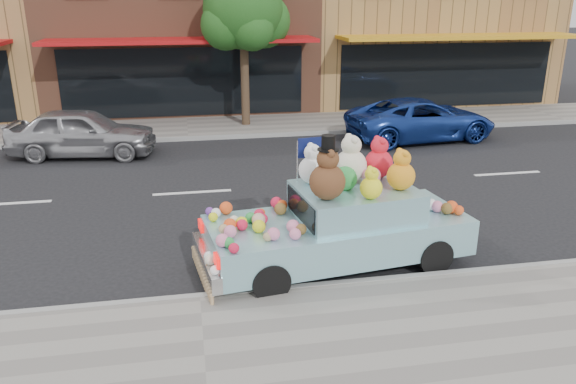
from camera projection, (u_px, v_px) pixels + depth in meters
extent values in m
plane|color=black|center=(192.00, 193.00, 13.03)|extent=(120.00, 120.00, 0.00)
cube|color=gray|center=(205.00, 359.00, 6.98)|extent=(60.00, 3.00, 0.12)
cube|color=gray|center=(187.00, 128.00, 19.03)|extent=(60.00, 3.00, 0.12)
cube|color=gray|center=(200.00, 298.00, 8.37)|extent=(60.00, 0.12, 0.13)
cube|color=gray|center=(188.00, 139.00, 17.64)|extent=(60.00, 0.12, 0.13)
cube|color=brown|center=(180.00, 16.00, 22.99)|extent=(10.00, 8.00, 7.00)
cube|color=black|center=(185.00, 82.00, 19.96)|extent=(8.50, 0.06, 2.40)
cube|color=#A90F12|center=(182.00, 41.00, 18.64)|extent=(9.00, 1.80, 0.12)
cube|color=#9B7441|center=(411.00, 15.00, 24.71)|extent=(10.00, 8.00, 7.00)
cube|color=black|center=(447.00, 75.00, 21.68)|extent=(8.50, 0.06, 2.40)
cube|color=orange|center=(461.00, 37.00, 20.37)|extent=(9.00, 1.80, 0.12)
cylinder|color=#38281C|center=(245.00, 81.00, 18.87)|extent=(0.28, 0.28, 3.20)
sphere|color=#194D16|center=(243.00, 8.00, 18.09)|extent=(2.60, 2.60, 2.60)
sphere|color=#194D16|center=(263.00, 21.00, 18.63)|extent=(1.80, 1.80, 1.80)
sphere|color=#194D16|center=(226.00, 25.00, 17.97)|extent=(1.60, 1.60, 1.60)
sphere|color=#194D16|center=(252.00, 29.00, 17.77)|extent=(1.40, 1.40, 1.40)
sphere|color=#194D16|center=(232.00, 18.00, 18.70)|extent=(1.60, 1.60, 1.60)
imported|color=#9F9FA3|center=(82.00, 132.00, 15.76)|extent=(4.21, 2.15, 1.37)
imported|color=navy|center=(421.00, 119.00, 17.60)|extent=(4.87, 2.63, 1.30)
cylinder|color=black|center=(434.00, 256.00, 9.18)|extent=(0.62, 0.28, 0.60)
cylinder|color=black|center=(390.00, 222.00, 10.58)|extent=(0.62, 0.28, 0.60)
cylinder|color=black|center=(271.00, 282.00, 8.37)|extent=(0.62, 0.28, 0.60)
cylinder|color=black|center=(245.00, 241.00, 9.77)|extent=(0.62, 0.28, 0.60)
cube|color=#8BC3CF|center=(337.00, 235.00, 9.39)|extent=(4.48, 2.24, 0.60)
cube|color=#8BC3CF|center=(355.00, 202.00, 9.30)|extent=(2.08, 1.73, 0.50)
cube|color=silver|center=(206.00, 261.00, 8.80)|extent=(0.39, 1.79, 0.26)
cube|color=red|center=(217.00, 261.00, 8.10)|extent=(0.10, 0.29, 0.16)
cube|color=red|center=(201.00, 226.00, 9.32)|extent=(0.10, 0.29, 0.16)
cube|color=black|center=(301.00, 208.00, 9.02)|extent=(0.21, 1.29, 0.40)
sphere|color=#502D17|center=(327.00, 182.00, 8.62)|extent=(0.56, 0.56, 0.56)
sphere|color=#502D17|center=(328.00, 159.00, 8.50)|extent=(0.35, 0.35, 0.35)
sphere|color=#502D17|center=(330.00, 154.00, 8.35)|extent=(0.13, 0.13, 0.13)
sphere|color=#502D17|center=(326.00, 150.00, 8.57)|extent=(0.13, 0.13, 0.13)
cylinder|color=black|center=(328.00, 149.00, 8.45)|extent=(0.33, 0.33, 0.02)
cylinder|color=black|center=(328.00, 142.00, 8.41)|extent=(0.21, 0.21, 0.22)
sphere|color=beige|center=(351.00, 166.00, 9.45)|extent=(0.55, 0.55, 0.55)
sphere|color=beige|center=(351.00, 145.00, 9.33)|extent=(0.34, 0.34, 0.34)
sphere|color=beige|center=(354.00, 140.00, 9.19)|extent=(0.13, 0.13, 0.13)
sphere|color=beige|center=(350.00, 137.00, 9.41)|extent=(0.13, 0.13, 0.13)
sphere|color=orange|center=(401.00, 176.00, 9.06)|extent=(0.46, 0.46, 0.46)
sphere|color=orange|center=(402.00, 158.00, 8.96)|extent=(0.29, 0.29, 0.29)
sphere|color=orange|center=(405.00, 154.00, 8.84)|extent=(0.11, 0.11, 0.11)
sphere|color=orange|center=(400.00, 151.00, 9.02)|extent=(0.11, 0.11, 0.11)
sphere|color=red|center=(379.00, 164.00, 9.67)|extent=(0.49, 0.49, 0.49)
sphere|color=red|center=(380.00, 146.00, 9.56)|extent=(0.31, 0.31, 0.31)
sphere|color=red|center=(382.00, 142.00, 9.43)|extent=(0.12, 0.12, 0.12)
sphere|color=red|center=(378.00, 139.00, 9.63)|extent=(0.12, 0.12, 0.12)
sphere|color=white|center=(312.00, 170.00, 9.37)|extent=(0.47, 0.47, 0.47)
sphere|color=white|center=(313.00, 153.00, 9.27)|extent=(0.29, 0.29, 0.29)
sphere|color=white|center=(314.00, 149.00, 9.14)|extent=(0.11, 0.11, 0.11)
sphere|color=white|center=(311.00, 146.00, 9.33)|extent=(0.11, 0.11, 0.11)
sphere|color=yellow|center=(371.00, 188.00, 8.66)|extent=(0.35, 0.35, 0.35)
sphere|color=yellow|center=(372.00, 174.00, 8.59)|extent=(0.22, 0.22, 0.22)
sphere|color=yellow|center=(374.00, 171.00, 8.49)|extent=(0.08, 0.08, 0.08)
sphere|color=yellow|center=(370.00, 168.00, 8.63)|extent=(0.08, 0.08, 0.08)
sphere|color=#258838|center=(345.00, 179.00, 9.10)|extent=(0.40, 0.40, 0.40)
sphere|color=#D2698B|center=(371.00, 176.00, 9.30)|extent=(0.32, 0.32, 0.32)
sphere|color=#CCCD16|center=(242.00, 222.00, 8.88)|extent=(0.19, 0.19, 0.19)
sphere|color=red|center=(242.00, 225.00, 8.79)|extent=(0.18, 0.18, 0.18)
sphere|color=#CCCD16|center=(213.00, 217.00, 9.13)|extent=(0.16, 0.16, 0.16)
sphere|color=#9C8156|center=(223.00, 229.00, 8.66)|extent=(0.16, 0.16, 0.16)
sphere|color=#E34315|center=(282.00, 205.00, 9.60)|extent=(0.18, 0.18, 0.18)
sphere|color=brown|center=(280.00, 209.00, 9.40)|extent=(0.21, 0.21, 0.21)
sphere|color=#D2698B|center=(295.00, 234.00, 8.45)|extent=(0.18, 0.18, 0.18)
sphere|color=#258838|center=(229.00, 243.00, 8.18)|extent=(0.16, 0.16, 0.16)
sphere|color=brown|center=(301.00, 229.00, 8.63)|extent=(0.17, 0.17, 0.17)
sphere|color=#9C8156|center=(268.00, 237.00, 8.40)|extent=(0.14, 0.14, 0.14)
sphere|color=#CCCD16|center=(259.00, 226.00, 8.69)|extent=(0.21, 0.21, 0.21)
sphere|color=red|center=(263.00, 219.00, 9.04)|extent=(0.17, 0.17, 0.17)
sphere|color=#5F2C88|center=(210.00, 211.00, 9.38)|extent=(0.14, 0.14, 0.14)
sphere|color=red|center=(276.00, 203.00, 9.69)|extent=(0.20, 0.20, 0.20)
sphere|color=#E34315|center=(226.00, 208.00, 9.42)|extent=(0.22, 0.22, 0.22)
sphere|color=white|center=(216.00, 213.00, 9.30)|extent=(0.16, 0.16, 0.16)
sphere|color=#D2698B|center=(222.00, 240.00, 8.21)|extent=(0.20, 0.20, 0.20)
sphere|color=#258838|center=(251.00, 218.00, 9.08)|extent=(0.18, 0.18, 0.18)
sphere|color=#E34315|center=(261.00, 213.00, 9.31)|extent=(0.15, 0.15, 0.15)
sphere|color=beige|center=(234.00, 220.00, 9.01)|extent=(0.15, 0.15, 0.15)
sphere|color=#D2698B|center=(230.00, 231.00, 8.52)|extent=(0.20, 0.20, 0.20)
sphere|color=red|center=(259.00, 214.00, 9.23)|extent=(0.17, 0.17, 0.17)
sphere|color=red|center=(234.00, 248.00, 8.01)|extent=(0.15, 0.15, 0.15)
sphere|color=#E34315|center=(230.00, 225.00, 8.76)|extent=(0.21, 0.21, 0.21)
sphere|color=#D2698B|center=(274.00, 234.00, 8.43)|extent=(0.20, 0.20, 0.20)
sphere|color=#D2698B|center=(293.00, 226.00, 8.70)|extent=(0.21, 0.21, 0.21)
sphere|color=#D8A88C|center=(258.00, 220.00, 8.91)|extent=(0.22, 0.22, 0.22)
sphere|color=red|center=(210.00, 259.00, 8.41)|extent=(0.15, 0.15, 0.15)
sphere|color=#CCCD16|center=(210.00, 259.00, 8.43)|extent=(0.14, 0.14, 0.14)
sphere|color=#9C8156|center=(210.00, 259.00, 8.39)|extent=(0.16, 0.16, 0.16)
sphere|color=white|center=(215.00, 270.00, 8.08)|extent=(0.14, 0.14, 0.14)
sphere|color=white|center=(209.00, 256.00, 8.51)|extent=(0.14, 0.14, 0.14)
sphere|color=beige|center=(210.00, 259.00, 8.37)|extent=(0.17, 0.17, 0.17)
sphere|color=#E34315|center=(459.00, 210.00, 9.40)|extent=(0.17, 0.17, 0.17)
sphere|color=white|center=(431.00, 205.00, 9.60)|extent=(0.20, 0.20, 0.20)
sphere|color=brown|center=(447.00, 208.00, 9.43)|extent=(0.20, 0.20, 0.20)
sphere|color=#E34315|center=(451.00, 207.00, 9.47)|extent=(0.22, 0.22, 0.22)
sphere|color=brown|center=(402.00, 196.00, 10.06)|extent=(0.17, 0.17, 0.17)
sphere|color=#D2698B|center=(437.00, 206.00, 9.52)|extent=(0.20, 0.20, 0.20)
cylinder|color=#997A54|center=(212.00, 302.00, 8.09)|extent=(0.06, 0.06, 0.17)
sphere|color=#997A54|center=(212.00, 296.00, 8.06)|extent=(0.07, 0.07, 0.07)
cylinder|color=#997A54|center=(211.00, 298.00, 8.19)|extent=(0.06, 0.06, 0.17)
sphere|color=#997A54|center=(210.00, 292.00, 8.16)|extent=(0.07, 0.07, 0.07)
cylinder|color=#997A54|center=(209.00, 295.00, 8.28)|extent=(0.06, 0.06, 0.17)
sphere|color=#997A54|center=(209.00, 289.00, 8.25)|extent=(0.07, 0.07, 0.07)
cylinder|color=#997A54|center=(208.00, 291.00, 8.38)|extent=(0.06, 0.06, 0.17)
sphere|color=#997A54|center=(208.00, 285.00, 8.35)|extent=(0.07, 0.07, 0.07)
cylinder|color=#997A54|center=(207.00, 288.00, 8.47)|extent=(0.06, 0.06, 0.17)
sphere|color=#997A54|center=(207.00, 282.00, 8.44)|extent=(0.07, 0.07, 0.07)
cylinder|color=#997A54|center=(206.00, 284.00, 8.57)|extent=(0.06, 0.06, 0.17)
sphere|color=#997A54|center=(205.00, 279.00, 8.54)|extent=(0.07, 0.07, 0.07)
cylinder|color=#997A54|center=(204.00, 281.00, 8.66)|extent=(0.06, 0.06, 0.17)
sphere|color=#997A54|center=(204.00, 276.00, 8.63)|extent=(0.07, 0.07, 0.07)
cylinder|color=#997A54|center=(203.00, 278.00, 8.76)|extent=(0.06, 0.06, 0.17)
sphere|color=#997A54|center=(203.00, 273.00, 8.73)|extent=(0.07, 0.07, 0.07)
cylinder|color=#997A54|center=(202.00, 275.00, 8.85)|extent=(0.06, 0.06, 0.17)
sphere|color=#997A54|center=(202.00, 270.00, 8.82)|extent=(0.07, 0.07, 0.07)
cylinder|color=#997A54|center=(201.00, 272.00, 8.95)|extent=(0.06, 0.06, 0.17)
sphere|color=#997A54|center=(201.00, 267.00, 8.92)|extent=(0.07, 0.07, 0.07)
cylinder|color=#997A54|center=(200.00, 269.00, 9.04)|extent=(0.06, 0.06, 0.17)
sphere|color=#997A54|center=(200.00, 264.00, 9.01)|extent=(0.07, 0.07, 0.07)
cylinder|color=#997A54|center=(199.00, 266.00, 9.14)|extent=(0.06, 0.06, 0.17)
sphere|color=#997A54|center=(198.00, 261.00, 9.11)|extent=(0.07, 0.07, 0.07)
cylinder|color=#997A54|center=(198.00, 264.00, 9.24)|extent=(0.06, 0.06, 0.17)
sphere|color=#997A54|center=(197.00, 258.00, 9.20)|extent=(0.07, 0.07, 0.07)
cylinder|color=#997A54|center=(197.00, 261.00, 9.33)|extent=(0.06, 0.06, 0.17)
sphere|color=#997A54|center=(196.00, 256.00, 9.30)|extent=(0.07, 0.07, 0.07)
cylinder|color=#997A54|center=(196.00, 258.00, 9.43)|extent=(0.06, 0.06, 0.17)
sphere|color=#997A54|center=(195.00, 253.00, 9.39)|extent=(0.07, 0.07, 0.07)
cylinder|color=#997A54|center=(195.00, 255.00, 9.52)|extent=(0.06, 0.06, 0.17)
sphere|color=#997A54|center=(194.00, 250.00, 9.49)|extent=(0.07, 0.07, 0.07)
cylinder|color=#997A54|center=(194.00, 253.00, 9.62)|extent=(0.06, 0.06, 0.17)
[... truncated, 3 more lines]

